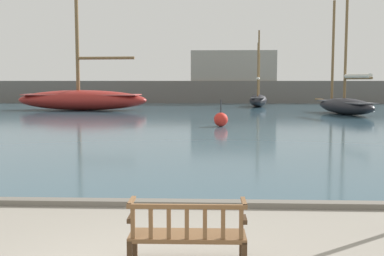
{
  "coord_description": "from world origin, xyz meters",
  "views": [
    {
      "loc": [
        1.0,
        -5.72,
        2.54
      ],
      "look_at": [
        0.33,
        10.0,
        1.0
      ],
      "focal_mm": 45.0,
      "sensor_mm": 36.0,
      "label": 1
    }
  ],
  "objects_px": {
    "park_bench": "(187,233)",
    "sailboat_mid_port": "(82,99)",
    "sailboat_centre_channel": "(258,99)",
    "channel_buoy": "(221,119)",
    "sailboat_outer_port": "(345,103)"
  },
  "relations": [
    {
      "from": "sailboat_centre_channel",
      "to": "channel_buoy",
      "type": "distance_m",
      "value": 21.1
    },
    {
      "from": "sailboat_outer_port",
      "to": "park_bench",
      "type": "bearing_deg",
      "value": -108.95
    },
    {
      "from": "sailboat_mid_port",
      "to": "sailboat_centre_channel",
      "type": "bearing_deg",
      "value": 22.9
    },
    {
      "from": "channel_buoy",
      "to": "sailboat_centre_channel",
      "type": "bearing_deg",
      "value": 79.16
    },
    {
      "from": "sailboat_centre_channel",
      "to": "sailboat_outer_port",
      "type": "relative_size",
      "value": 0.71
    },
    {
      "from": "sailboat_mid_port",
      "to": "sailboat_outer_port",
      "type": "bearing_deg",
      "value": -11.25
    },
    {
      "from": "sailboat_mid_port",
      "to": "channel_buoy",
      "type": "bearing_deg",
      "value": -50.96
    },
    {
      "from": "sailboat_centre_channel",
      "to": "sailboat_outer_port",
      "type": "bearing_deg",
      "value": -63.14
    },
    {
      "from": "sailboat_centre_channel",
      "to": "park_bench",
      "type": "bearing_deg",
      "value": -96.74
    },
    {
      "from": "park_bench",
      "to": "sailboat_mid_port",
      "type": "xyz_separation_m",
      "value": [
        -10.7,
        33.8,
        0.59
      ]
    },
    {
      "from": "sailboat_centre_channel",
      "to": "channel_buoy",
      "type": "relative_size",
      "value": 5.0
    },
    {
      "from": "park_bench",
      "to": "channel_buoy",
      "type": "relative_size",
      "value": 1.1
    },
    {
      "from": "park_bench",
      "to": "sailboat_mid_port",
      "type": "distance_m",
      "value": 35.46
    },
    {
      "from": "park_bench",
      "to": "sailboat_centre_channel",
      "type": "relative_size",
      "value": 0.22
    },
    {
      "from": "sailboat_mid_port",
      "to": "channel_buoy",
      "type": "height_order",
      "value": "sailboat_mid_port"
    }
  ]
}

